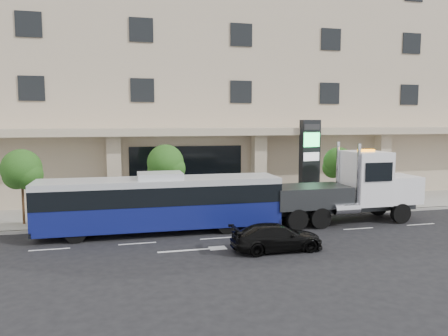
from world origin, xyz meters
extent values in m
plane|color=black|center=(0.00, 0.00, 0.00)|extent=(120.00, 120.00, 0.00)
cube|color=gray|center=(0.00, 5.00, 0.07)|extent=(120.00, 6.00, 0.15)
cube|color=gray|center=(0.00, 2.00, 0.07)|extent=(120.00, 0.30, 0.15)
cube|color=#BFAC8F|center=(0.00, 15.50, 10.00)|extent=(60.00, 15.00, 20.00)
cube|color=#BFAC8F|center=(0.00, 6.80, 5.20)|extent=(60.00, 2.80, 0.50)
cube|color=black|center=(0.00, 7.97, 2.15)|extent=(8.00, 0.12, 4.00)
cube|color=#BFAC8F|center=(-5.00, 6.80, 2.60)|extent=(0.90, 0.90, 4.90)
cube|color=#BFAC8F|center=(5.00, 6.80, 2.60)|extent=(0.90, 0.90, 4.90)
cube|color=#BFAC8F|center=(15.00, 6.80, 2.60)|extent=(0.90, 0.90, 4.90)
cylinder|color=#422B19|center=(-10.00, 3.60, 1.55)|extent=(0.14, 0.14, 2.80)
sphere|color=#203F12|center=(-10.00, 3.60, 3.27)|extent=(2.20, 2.20, 2.20)
sphere|color=#203F12|center=(-9.65, 3.40, 2.95)|extent=(1.65, 1.65, 1.65)
sphere|color=#203F12|center=(-10.30, 3.80, 2.87)|extent=(1.54, 1.54, 1.54)
cylinder|color=#422B19|center=(-2.00, 3.60, 1.62)|extent=(0.14, 0.14, 2.94)
sphere|color=#203F12|center=(-2.00, 3.60, 3.43)|extent=(2.20, 2.20, 2.20)
sphere|color=#203F12|center=(-1.65, 3.40, 3.09)|extent=(1.65, 1.65, 1.65)
sphere|color=#203F12|center=(-2.30, 3.80, 3.01)|extent=(1.54, 1.54, 1.54)
cylinder|color=#422B19|center=(9.50, 3.60, 1.51)|extent=(0.14, 0.14, 2.73)
sphere|color=#203F12|center=(9.50, 3.60, 3.19)|extent=(2.00, 2.00, 2.00)
sphere|color=#203F12|center=(9.85, 3.40, 2.88)|extent=(1.50, 1.50, 1.50)
sphere|color=#203F12|center=(9.20, 3.80, 2.80)|extent=(1.40, 1.40, 1.40)
cylinder|color=black|center=(-6.90, -0.64, 0.53)|extent=(1.06, 0.33, 1.05)
cylinder|color=black|center=(-6.86, 1.58, 0.53)|extent=(1.06, 0.33, 1.05)
cylinder|color=black|center=(0.70, -0.75, 0.53)|extent=(1.06, 0.33, 1.05)
cylinder|color=black|center=(0.73, 1.46, 0.53)|extent=(1.06, 0.33, 1.05)
cube|color=navy|center=(-2.66, 0.41, 1.00)|extent=(12.70, 2.83, 1.27)
cube|color=black|center=(-2.66, 0.41, 2.11)|extent=(12.70, 2.87, 0.95)
cube|color=silver|center=(-2.66, 0.41, 2.74)|extent=(12.70, 2.83, 0.32)
cube|color=silver|center=(-2.66, 0.41, 3.06)|extent=(2.35, 1.72, 0.32)
cube|color=#2D3033|center=(-8.94, 0.50, 0.47)|extent=(0.18, 2.64, 0.32)
cube|color=#2D3033|center=(3.62, 0.31, 0.47)|extent=(0.18, 2.64, 0.32)
cube|color=#2D3033|center=(8.04, 0.18, 0.85)|extent=(9.02, 1.08, 0.42)
cube|color=white|center=(11.49, 0.18, 1.86)|extent=(2.13, 2.45, 1.59)
cube|color=silver|center=(12.55, 0.18, 1.86)|extent=(0.08, 2.12, 1.27)
cube|color=white|center=(9.37, 0.18, 2.60)|extent=(2.13, 2.66, 3.08)
cube|color=black|center=(10.38, 0.18, 3.08)|extent=(0.10, 2.34, 1.27)
cylinder|color=silver|center=(8.20, -0.99, 2.87)|extent=(0.19, 0.19, 3.61)
cylinder|color=silver|center=(8.20, 1.34, 2.87)|extent=(0.19, 0.19, 3.61)
cube|color=#2D3033|center=(5.76, 0.17, 1.65)|extent=(4.46, 2.56, 1.17)
cube|color=#2D3033|center=(3.21, 0.17, 1.01)|extent=(1.70, 0.30, 0.23)
cube|color=#2D3033|center=(2.57, 0.17, 0.58)|extent=(0.27, 1.91, 0.19)
cube|color=orange|center=(9.37, 0.18, 4.19)|extent=(0.96, 0.37, 0.15)
cylinder|color=black|center=(11.07, -0.93, 0.58)|extent=(1.17, 0.34, 1.17)
cylinder|color=black|center=(11.06, 1.30, 0.58)|extent=(1.17, 0.34, 1.17)
cylinder|color=black|center=(5.97, -0.94, 0.58)|extent=(1.17, 0.34, 1.17)
cylinder|color=black|center=(5.97, 1.29, 0.58)|extent=(1.17, 0.34, 1.17)
cylinder|color=black|center=(4.59, -0.94, 0.58)|extent=(1.17, 0.34, 1.17)
cylinder|color=black|center=(4.59, 1.28, 0.58)|extent=(1.17, 0.34, 1.17)
imported|color=black|center=(2.16, -4.19, 0.62)|extent=(4.27, 1.75, 1.24)
cube|color=black|center=(8.24, 5.37, 3.07)|extent=(1.52, 0.73, 5.85)
cube|color=#27EE68|center=(8.24, 5.10, 4.63)|extent=(1.26, 0.28, 0.97)
cube|color=silver|center=(8.24, 5.10, 3.46)|extent=(1.26, 0.28, 0.58)
cube|color=#262628|center=(8.24, 5.10, 5.51)|extent=(1.26, 0.28, 0.39)
camera|label=1|loc=(-4.99, -22.53, 5.92)|focal=35.00mm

